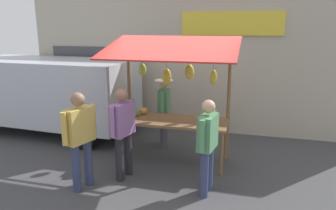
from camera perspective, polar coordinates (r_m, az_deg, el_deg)
ground_plane at (r=6.57m, az=0.70°, el=-10.02°), size 40.00×40.00×0.00m
street_backdrop at (r=8.22m, az=4.26°, el=7.10°), size 9.00×0.30×3.40m
market_stall at (r=6.15m, az=0.50°, el=3.32°), size 2.50×1.46×2.50m
vendor_with_sunhat at (r=7.05m, az=-0.73°, el=-0.44°), size 0.41×0.67×1.57m
shopper_with_ponytail at (r=5.39m, az=-15.58°, el=-5.08°), size 0.36×0.68×1.66m
shopper_with_shopping_bag at (r=5.07m, az=7.14°, el=-6.50°), size 0.29×0.67×1.58m
shopper_in_grey_tee at (r=5.61m, az=-8.16°, el=-4.00°), size 0.31×0.69×1.65m
parked_van at (r=8.73m, az=-21.55°, el=2.73°), size 4.49×2.07×1.88m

